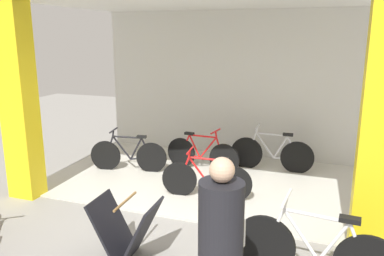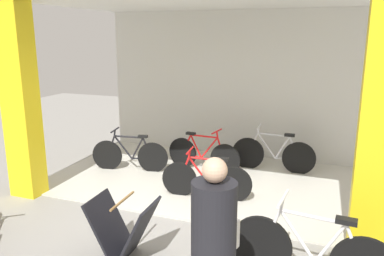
# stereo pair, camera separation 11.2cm
# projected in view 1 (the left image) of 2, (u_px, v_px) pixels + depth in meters

# --- Properties ---
(ground_plane) EXTENTS (19.20, 19.20, 0.00)m
(ground_plane) POSITION_uv_depth(u_px,v_px,m) (172.00, 219.00, 5.51)
(ground_plane) COLOR gray
(ground_plane) RESTS_ON ground
(shop_facade) EXTENTS (5.80, 3.63, 3.77)m
(shop_facade) POSITION_uv_depth(u_px,v_px,m) (210.00, 67.00, 6.62)
(shop_facade) COLOR beige
(shop_facade) RESTS_ON ground
(bicycle_inside_0) EXTENTS (1.46, 0.40, 0.80)m
(bicycle_inside_0) POSITION_uv_depth(u_px,v_px,m) (207.00, 180.00, 6.13)
(bicycle_inside_0) COLOR black
(bicycle_inside_0) RESTS_ON ground
(bicycle_inside_1) EXTENTS (1.58, 0.43, 0.87)m
(bicycle_inside_1) POSITION_uv_depth(u_px,v_px,m) (272.00, 153.00, 7.40)
(bicycle_inside_1) COLOR black
(bicycle_inside_1) RESTS_ON ground
(bicycle_inside_2) EXTENTS (1.50, 0.41, 0.83)m
(bicycle_inside_2) POSITION_uv_depth(u_px,v_px,m) (202.00, 154.00, 7.41)
(bicycle_inside_2) COLOR black
(bicycle_inside_2) RESTS_ON ground
(bicycle_inside_3) EXTENTS (1.47, 0.43, 0.82)m
(bicycle_inside_3) POSITION_uv_depth(u_px,v_px,m) (129.00, 155.00, 7.37)
(bicycle_inside_3) COLOR black
(bicycle_inside_3) RESTS_ON ground
(bicycle_parked_0) EXTENTS (1.70, 0.47, 0.94)m
(bicycle_parked_0) POSITION_uv_depth(u_px,v_px,m) (314.00, 252.00, 3.99)
(bicycle_parked_0) COLOR black
(bicycle_parked_0) RESTS_ON ground
(sandwich_board_sign) EXTENTS (0.77, 0.56, 0.75)m
(sandwich_board_sign) POSITION_uv_depth(u_px,v_px,m) (126.00, 230.00, 4.43)
(sandwich_board_sign) COLOR black
(sandwich_board_sign) RESTS_ON ground
(pedestrian_1) EXTENTS (0.44, 0.60, 1.64)m
(pedestrian_1) POSITION_uv_depth(u_px,v_px,m) (221.00, 248.00, 3.17)
(pedestrian_1) COLOR black
(pedestrian_1) RESTS_ON ground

